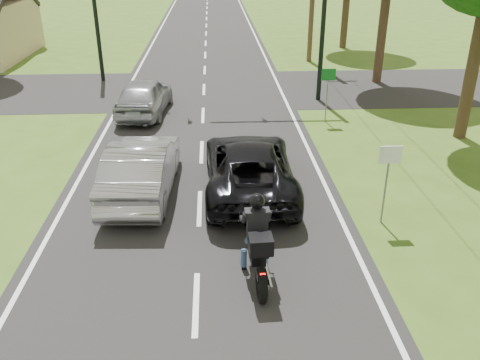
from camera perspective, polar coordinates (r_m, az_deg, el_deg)
The scene contains 11 objects.
ground at distance 10.53m, azimuth -4.96°, elevation -13.66°, with size 140.00×140.00×0.00m, color #395518.
road at distance 19.34m, azimuth -4.25°, elevation 5.39°, with size 8.00×100.00×0.01m, color black.
cross_road at distance 25.06m, azimuth -4.07°, elevation 10.10°, with size 60.00×7.00×0.01m, color black.
motorcycle_rider at distance 10.73m, azimuth 1.94°, elevation -7.52°, with size 0.66×2.34×2.02m.
dark_suv at distance 14.49m, azimuth 1.03°, elevation 1.55°, with size 2.46×5.33×1.48m, color black.
silver_sedan at distance 14.55m, azimuth -10.98°, elevation 1.36°, with size 1.67×4.79×1.58m, color #9D9DA2.
silver_suv at distance 21.54m, azimuth -10.70°, elevation 9.26°, with size 1.79×4.45×1.52m, color #929599.
traffic_signal at distance 22.49m, azimuth 4.56°, elevation 19.06°, with size 6.38×0.44×6.00m.
signal_pole_far at distance 27.01m, azimuth -15.83°, elevation 16.87°, with size 0.20×0.20×6.00m, color black.
sign_white at distance 12.95m, azimuth 16.36°, elevation 1.53°, with size 0.55×0.07×2.12m.
sign_green at distance 20.29m, azimuth 9.86°, elevation 10.77°, with size 0.55×0.07×2.12m.
Camera 1 is at (0.44, -8.17, 6.64)m, focal length 38.00 mm.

